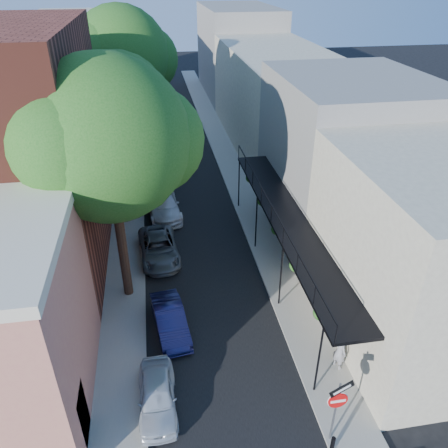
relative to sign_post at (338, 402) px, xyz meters
name	(u,v)px	position (x,y,z in m)	size (l,w,h in m)	color
road_surface	(177,147)	(-3.16, 29.03, -2.03)	(6.00, 64.00, 0.01)	black
sidewalk_left	(131,149)	(-7.16, 29.03, -1.98)	(2.00, 64.00, 0.12)	gray
sidewalk_right	(221,144)	(0.84, 29.03, -1.98)	(2.00, 64.00, 0.12)	gray
buildings_left	(56,100)	(-12.46, 27.79, 2.90)	(10.10, 59.10, 12.00)	tan
buildings_right	(278,94)	(5.83, 28.51, 2.39)	(9.80, 55.00, 10.00)	beige
sign_post	(338,402)	(0.00, 0.00, 0.00)	(0.89, 0.17, 2.99)	#595B60
bollard	(332,445)	(-0.16, -0.47, -1.52)	(0.14, 0.14, 0.80)	black
oak_near	(119,140)	(-6.53, 9.29, 5.84)	(7.48, 6.80, 11.42)	black
oak_mid	(125,107)	(-6.58, 17.26, 5.02)	(6.60, 6.00, 10.20)	black
oak_far	(128,57)	(-6.51, 26.30, 6.22)	(7.70, 7.00, 11.90)	black
parked_car_a	(157,395)	(-5.76, 2.37, -1.45)	(1.38, 3.42, 1.17)	silver
parked_car_b	(170,320)	(-5.06, 6.20, -1.44)	(1.27, 3.65, 1.20)	#161747
parked_car_c	(159,248)	(-5.33, 12.01, -1.42)	(2.04, 4.41, 1.23)	#55585C
parked_car_d	(163,204)	(-4.88, 16.94, -1.33)	(1.97, 4.84, 1.41)	silver
parked_car_e	(160,174)	(-4.90, 22.10, -1.44)	(1.40, 3.48, 1.19)	black
parked_car_f	(154,154)	(-5.25, 26.02, -1.42)	(1.30, 3.73, 1.23)	gray
pedestrian	(340,352)	(1.44, 2.96, -1.11)	(0.59, 0.39, 1.62)	gray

